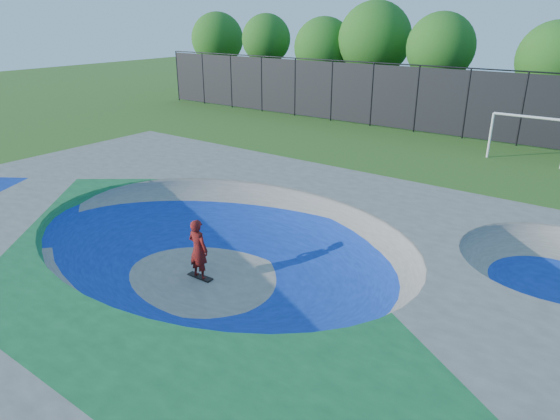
# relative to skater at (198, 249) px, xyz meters

# --- Properties ---
(ground) EXTENTS (120.00, 120.00, 0.00)m
(ground) POSITION_rel_skater_xyz_m (0.58, 0.21, -0.87)
(ground) COLOR #2D5718
(ground) RESTS_ON ground
(skate_deck) EXTENTS (22.00, 14.00, 1.50)m
(skate_deck) POSITION_rel_skater_xyz_m (0.58, 0.21, -0.12)
(skate_deck) COLOR gray
(skate_deck) RESTS_ON ground
(skater) EXTENTS (0.64, 0.42, 1.74)m
(skater) POSITION_rel_skater_xyz_m (0.00, 0.00, 0.00)
(skater) COLOR red
(skater) RESTS_ON ground
(skateboard) EXTENTS (0.79, 0.26, 0.05)m
(skateboard) POSITION_rel_skater_xyz_m (0.00, 0.00, -0.84)
(skateboard) COLOR black
(skateboard) RESTS_ON ground
(soccer_goal) EXTENTS (3.51, 0.12, 2.32)m
(soccer_goal) POSITION_rel_skater_xyz_m (4.64, 17.73, 0.74)
(soccer_goal) COLOR silver
(soccer_goal) RESTS_ON ground
(fence) EXTENTS (48.09, 0.09, 4.04)m
(fence) POSITION_rel_skater_xyz_m (0.58, 21.21, 1.23)
(fence) COLOR black
(fence) RESTS_ON ground
(treeline) EXTENTS (51.84, 6.41, 7.84)m
(treeline) POSITION_rel_skater_xyz_m (-1.93, 26.06, 3.86)
(treeline) COLOR #473123
(treeline) RESTS_ON ground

